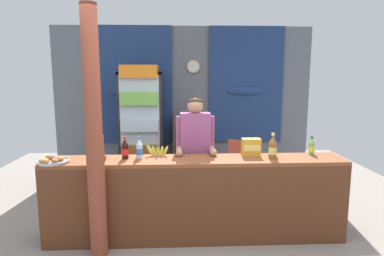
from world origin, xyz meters
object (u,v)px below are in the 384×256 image
(soda_bottle_cola, at_px, (125,149))
(snack_box_choco_powder, at_px, (251,147))
(soda_bottle_iced_tea, at_px, (273,148))
(timber_post, at_px, (94,141))
(drink_fridge, at_px, (142,122))
(shopkeeper, at_px, (195,147))
(plastic_lawn_chair, at_px, (243,161))
(soda_bottle_lime_soda, at_px, (312,147))
(stall_counter, at_px, (196,193))
(pastry_tray, at_px, (53,161))
(soda_bottle_orange_soda, at_px, (273,146))
(bottle_shelf_rack, at_px, (186,147))
(banana_bunch, at_px, (158,151))
(soda_bottle_water, at_px, (139,149))

(soda_bottle_cola, relative_size, snack_box_choco_powder, 1.20)
(soda_bottle_iced_tea, bearing_deg, timber_post, -171.04)
(drink_fridge, xyz_separation_m, snack_box_choco_powder, (1.44, -1.70, -0.07))
(shopkeeper, bearing_deg, timber_post, -146.10)
(timber_post, distance_m, soda_bottle_iced_tea, 1.92)
(plastic_lawn_chair, xyz_separation_m, soda_bottle_lime_soda, (0.53, -1.38, 0.53))
(soda_bottle_iced_tea, bearing_deg, drink_fridge, 131.65)
(soda_bottle_lime_soda, height_order, snack_box_choco_powder, soda_bottle_lime_soda)
(drink_fridge, distance_m, snack_box_choco_powder, 2.23)
(drink_fridge, bearing_deg, stall_counter, -67.70)
(timber_post, distance_m, snack_box_choco_powder, 1.75)
(soda_bottle_cola, distance_m, pastry_tray, 0.77)
(timber_post, distance_m, shopkeeper, 1.27)
(drink_fridge, distance_m, shopkeeper, 1.67)
(soda_bottle_orange_soda, xyz_separation_m, pastry_tray, (-2.45, -0.22, -0.08))
(soda_bottle_iced_tea, relative_size, soda_bottle_orange_soda, 1.15)
(stall_counter, bearing_deg, drink_fridge, 112.30)
(bottle_shelf_rack, bearing_deg, plastic_lawn_chair, -33.79)
(shopkeeper, bearing_deg, banana_bunch, -153.91)
(soda_bottle_lime_soda, xyz_separation_m, banana_bunch, (-1.81, 0.00, -0.03))
(drink_fridge, bearing_deg, soda_bottle_lime_soda, -37.61)
(drink_fridge, distance_m, soda_bottle_water, 1.78)
(plastic_lawn_chair, bearing_deg, snack_box_choco_powder, -98.18)
(shopkeeper, xyz_separation_m, banana_bunch, (-0.45, -0.22, 0.00))
(timber_post, height_order, soda_bottle_iced_tea, timber_post)
(soda_bottle_iced_tea, height_order, snack_box_choco_powder, soda_bottle_iced_tea)
(bottle_shelf_rack, relative_size, snack_box_choco_powder, 5.47)
(timber_post, xyz_separation_m, soda_bottle_iced_tea, (1.89, 0.30, -0.15))
(soda_bottle_iced_tea, bearing_deg, soda_bottle_orange_soda, 70.64)
(bottle_shelf_rack, xyz_separation_m, shopkeeper, (0.06, -1.76, 0.39))
(drink_fridge, bearing_deg, timber_post, -96.23)
(soda_bottle_orange_soda, xyz_separation_m, snack_box_choco_powder, (-0.26, 0.01, -0.01))
(stall_counter, relative_size, soda_bottle_lime_soda, 15.77)
(stall_counter, xyz_separation_m, snack_box_choco_powder, (0.65, 0.23, 0.47))
(shopkeeper, xyz_separation_m, soda_bottle_cola, (-0.80, -0.34, 0.05))
(soda_bottle_lime_soda, relative_size, snack_box_choco_powder, 1.00)
(soda_bottle_lime_soda, distance_m, snack_box_choco_powder, 0.73)
(soda_bottle_lime_soda, bearing_deg, stall_counter, -169.43)
(drink_fridge, height_order, banana_bunch, drink_fridge)
(stall_counter, height_order, banana_bunch, banana_bunch)
(drink_fridge, height_order, soda_bottle_water, drink_fridge)
(soda_bottle_orange_soda, height_order, soda_bottle_lime_soda, soda_bottle_orange_soda)
(snack_box_choco_powder, distance_m, banana_bunch, 1.09)
(timber_post, relative_size, plastic_lawn_chair, 2.94)
(bottle_shelf_rack, height_order, soda_bottle_lime_soda, bottle_shelf_rack)
(drink_fridge, bearing_deg, plastic_lawn_chair, -10.19)
(soda_bottle_cola, xyz_separation_m, snack_box_choco_powder, (1.44, 0.09, -0.01))
(stall_counter, height_order, soda_bottle_iced_tea, soda_bottle_iced_tea)
(soda_bottle_iced_tea, height_order, soda_bottle_orange_soda, soda_bottle_iced_tea)
(plastic_lawn_chair, distance_m, shopkeeper, 1.52)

